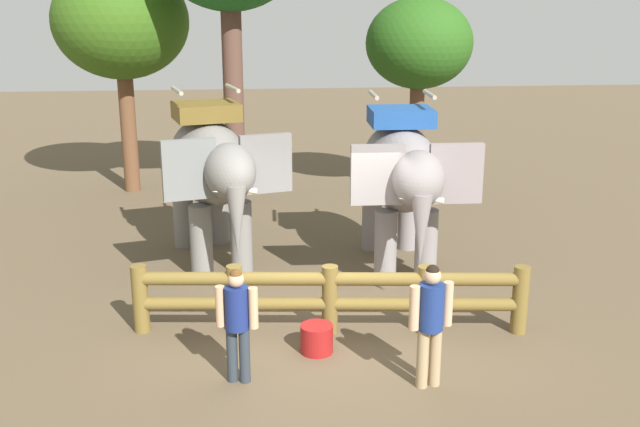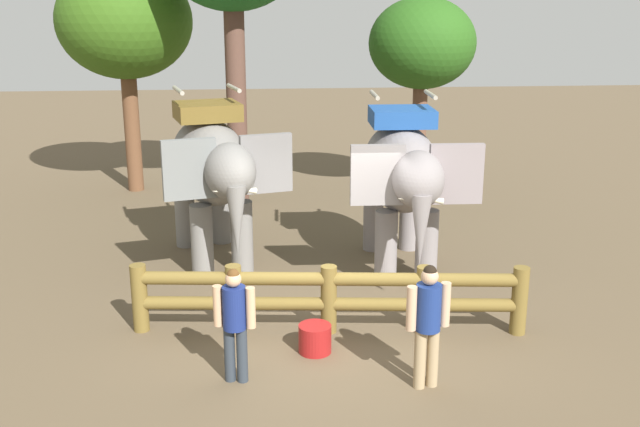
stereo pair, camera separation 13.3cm
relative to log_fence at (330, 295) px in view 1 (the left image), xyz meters
name	(u,v)px [view 1 (the left image)]	position (x,y,z in m)	size (l,w,h in m)	color
ground_plane	(330,333)	(0.00, -0.06, -0.60)	(60.00, 60.00, 0.00)	brown
log_fence	(330,295)	(0.00, 0.00, 0.00)	(5.89, 0.81, 1.05)	brown
elephant_near_left	(211,168)	(-1.85, 3.23, 1.24)	(2.51, 3.92, 3.28)	slate
elephant_center	(402,173)	(1.57, 2.58, 1.21)	(2.14, 3.75, 3.23)	gray
tourist_woman_in_black	(431,317)	(1.10, -1.74, 0.37)	(0.58, 0.38, 1.68)	#A08761
tourist_man_in_blue	(237,318)	(-1.35, -1.39, 0.31)	(0.55, 0.37, 1.57)	#2C333C
tree_far_left	(419,46)	(2.92, 7.55, 3.12)	(2.54, 2.54, 4.85)	brown
tree_far_right	(121,23)	(-4.19, 8.87, 3.61)	(3.30, 3.30, 5.66)	brown
feed_bucket	(317,339)	(-0.26, -0.65, -0.40)	(0.47, 0.47, 0.41)	maroon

